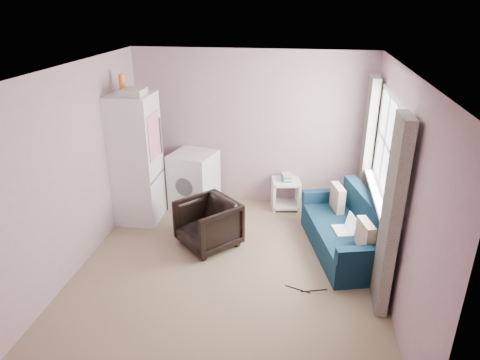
% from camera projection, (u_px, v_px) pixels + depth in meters
% --- Properties ---
extents(room, '(3.84, 4.24, 2.54)m').
position_uv_depth(room, '(230.00, 180.00, 4.95)').
color(room, '#90785E').
rests_on(room, ground).
extents(armchair, '(0.98, 0.98, 0.74)m').
position_uv_depth(armchair, '(208.00, 222.00, 5.85)').
color(armchair, black).
rests_on(armchair, ground).
extents(fridge, '(0.69, 0.68, 2.22)m').
position_uv_depth(fridge, '(135.00, 158.00, 6.36)').
color(fridge, silver).
rests_on(fridge, ground).
extents(washing_machine, '(0.78, 0.78, 0.92)m').
position_uv_depth(washing_machine, '(194.00, 179.00, 6.96)').
color(washing_machine, silver).
rests_on(washing_machine, ground).
extents(side_table, '(0.51, 0.51, 0.60)m').
position_uv_depth(side_table, '(286.00, 191.00, 6.97)').
color(side_table, white).
rests_on(side_table, ground).
extents(sofa, '(1.19, 1.87, 0.77)m').
position_uv_depth(sofa, '(349.00, 233.00, 5.75)').
color(sofa, '#0E2D43').
rests_on(sofa, ground).
extents(window_dressing, '(0.17, 2.62, 2.18)m').
position_uv_depth(window_dressing, '(377.00, 177.00, 5.39)').
color(window_dressing, white).
rests_on(window_dressing, ground).
extents(floor_cables, '(0.50, 0.12, 0.01)m').
position_uv_depth(floor_cables, '(306.00, 290.00, 5.06)').
color(floor_cables, black).
rests_on(floor_cables, ground).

